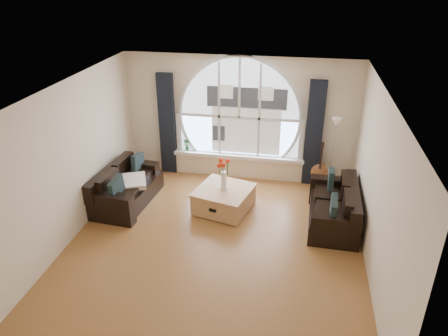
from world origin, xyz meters
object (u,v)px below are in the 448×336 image
at_px(floor_lamp, 332,155).
at_px(vase_flowers, 224,170).
at_px(sofa_right, 333,204).
at_px(guitar, 320,163).
at_px(sofa_left, 127,185).
at_px(potted_plant, 187,145).
at_px(coffee_chest, 224,198).

bearing_deg(floor_lamp, vase_flowers, -149.76).
height_order(sofa_right, guitar, guitar).
relative_size(sofa_left, potted_plant, 5.85).
height_order(sofa_left, potted_plant, potted_plant).
bearing_deg(sofa_right, potted_plant, 155.49).
height_order(coffee_chest, floor_lamp, floor_lamp).
bearing_deg(vase_flowers, floor_lamp, 30.24).
relative_size(coffee_chest, floor_lamp, 0.63).
bearing_deg(potted_plant, sofa_left, -118.45).
bearing_deg(sofa_right, guitar, 100.35).
distance_m(guitar, potted_plant, 2.97).
relative_size(coffee_chest, guitar, 0.95).
bearing_deg(coffee_chest, guitar, 50.81).
height_order(sofa_left, vase_flowers, vase_flowers).
bearing_deg(guitar, sofa_right, -79.81).
relative_size(coffee_chest, vase_flowers, 1.44).
relative_size(coffee_chest, potted_plant, 3.49).
bearing_deg(sofa_left, sofa_right, 4.93).
bearing_deg(floor_lamp, guitar, 152.92).
bearing_deg(sofa_right, sofa_left, -178.58).
height_order(floor_lamp, guitar, floor_lamp).
bearing_deg(sofa_left, coffee_chest, 7.77).
relative_size(sofa_left, guitar, 1.59).
bearing_deg(floor_lamp, potted_plant, 176.15).
xyz_separation_m(sofa_left, potted_plant, (0.84, 1.55, 0.29)).
xyz_separation_m(sofa_left, vase_flowers, (1.95, 0.13, 0.44)).
bearing_deg(potted_plant, vase_flowers, -52.05).
distance_m(coffee_chest, potted_plant, 1.89).
bearing_deg(vase_flowers, coffee_chest, -76.43).
bearing_deg(coffee_chest, sofa_right, 11.38).
height_order(vase_flowers, potted_plant, vase_flowers).
height_order(vase_flowers, floor_lamp, floor_lamp).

